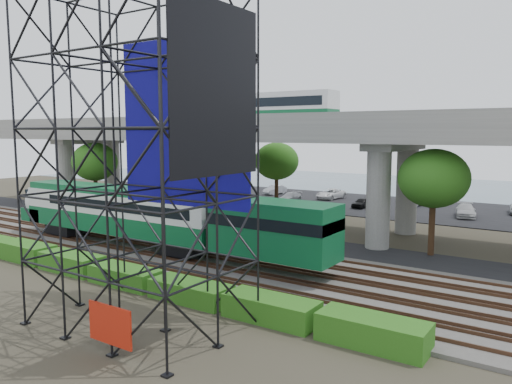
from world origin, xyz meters
The scene contains 13 objects.
ground centered at (0.00, 0.00, 0.00)m, with size 140.00×140.00×0.00m, color #474233.
ballast_bed centered at (0.00, 2.00, 0.10)m, with size 90.00×12.00×0.20m, color slate.
service_road centered at (0.00, 10.50, 0.04)m, with size 90.00×5.00×0.08m, color black.
parking_lot centered at (0.00, 34.00, 0.04)m, with size 90.00×18.00×0.08m, color black.
harbor_water centered at (0.00, 56.00, 0.01)m, with size 140.00×40.00×0.03m, color #3F5967.
rail_tracks centered at (0.00, 2.00, 0.28)m, with size 90.00×9.52×0.16m.
commuter_train centered at (-4.61, 2.00, 2.88)m, with size 29.30×3.06×4.30m.
overpass centered at (-0.10, 16.00, 8.21)m, with size 80.00×12.00×12.40m.
scaffold_tower centered at (6.25, -7.98, 7.47)m, with size 9.36×6.36×15.00m.
hedge_strip centered at (1.01, -4.30, 0.56)m, with size 34.60×1.80×1.20m.
trees centered at (-4.67, 16.17, 5.57)m, with size 40.94×16.94×7.69m.
suv centered at (-18.98, 10.99, 0.78)m, with size 2.34×5.07×1.41m, color black.
parked_cars centered at (0.66, 33.80, 0.70)m, with size 37.71×9.90×1.31m.
Camera 1 is at (23.01, -23.53, 8.86)m, focal length 35.00 mm.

